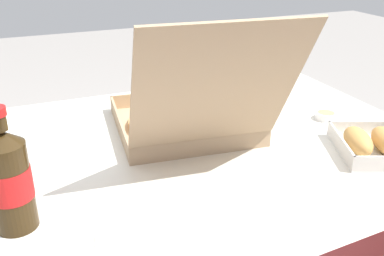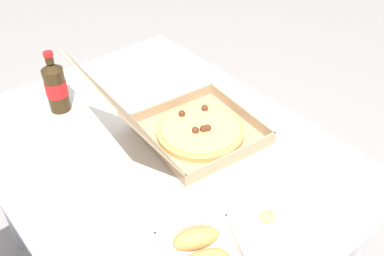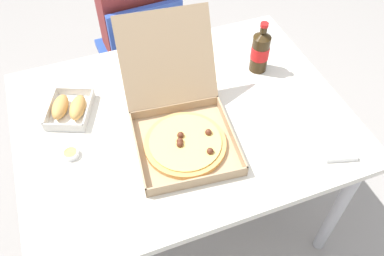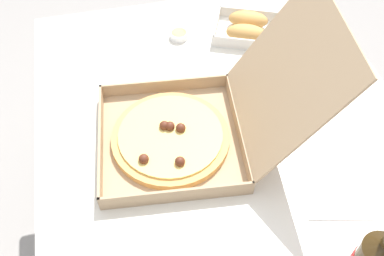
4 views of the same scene
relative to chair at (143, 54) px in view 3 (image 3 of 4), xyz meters
name	(u,v)px [view 3 (image 3 of 4)]	position (x,y,z in m)	size (l,w,h in m)	color
ground_plane	(185,210)	(-0.02, -0.70, -0.48)	(10.00, 10.00, 0.00)	gray
dining_table	(183,129)	(-0.02, -0.70, 0.17)	(1.22, 0.94, 0.73)	silver
chair	(143,54)	(0.00, 0.00, 0.00)	(0.42, 0.42, 0.83)	#2D4CAD
diner_person	(135,15)	(0.00, 0.06, 0.21)	(0.37, 0.42, 1.15)	#333847
pizza_box_open	(182,127)	(-0.06, -0.80, 0.30)	(0.39, 0.55, 0.34)	tan
bread_side_box	(69,108)	(-0.41, -0.54, 0.27)	(0.21, 0.23, 0.06)	white
cola_bottle	(260,51)	(0.36, -0.56, 0.34)	(0.07, 0.07, 0.22)	#33230F
paper_menu	(200,72)	(0.13, -0.50, 0.25)	(0.21, 0.15, 0.00)	white
napkin_pile	(337,148)	(0.43, -1.05, 0.26)	(0.11, 0.11, 0.02)	white
dipping_sauce_cup	(71,154)	(-0.44, -0.75, 0.26)	(0.06, 0.06, 0.02)	white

